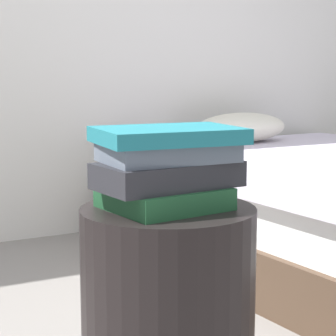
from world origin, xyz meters
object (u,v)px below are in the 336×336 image
(book_forest, at_px, (164,198))
(side_table, at_px, (168,333))
(book_teal, at_px, (169,135))
(book_charcoal, at_px, (168,175))
(book_slate, at_px, (168,152))

(book_forest, bearing_deg, side_table, -8.14)
(side_table, xyz_separation_m, book_teal, (0.00, -0.00, 0.44))
(book_forest, height_order, book_teal, book_teal)
(book_charcoal, bearing_deg, book_forest, 107.12)
(book_forest, xyz_separation_m, book_teal, (0.01, -0.00, 0.13))
(book_charcoal, height_order, book_slate, book_slate)
(book_forest, xyz_separation_m, book_charcoal, (0.00, -0.01, 0.05))
(book_forest, height_order, book_slate, book_slate)
(book_charcoal, bearing_deg, side_table, 56.28)
(side_table, bearing_deg, book_slate, 33.35)
(book_charcoal, relative_size, book_teal, 1.01)
(book_forest, bearing_deg, book_teal, -10.50)
(book_forest, distance_m, book_teal, 0.13)
(side_table, distance_m, book_teal, 0.44)
(book_charcoal, xyz_separation_m, book_teal, (0.01, 0.01, 0.08))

